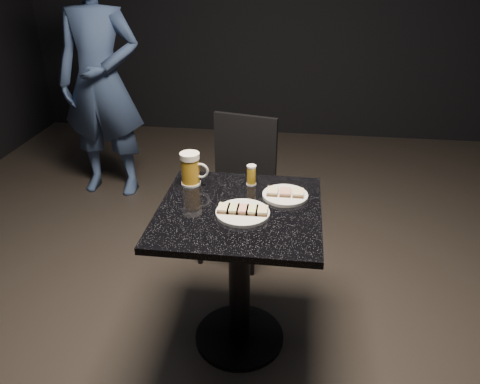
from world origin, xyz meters
name	(u,v)px	position (x,y,z in m)	size (l,w,h in m)	color
floor	(239,338)	(0.00, 0.00, 0.00)	(6.00, 6.00, 0.00)	black
plate_large	(243,213)	(0.02, -0.05, 0.76)	(0.23, 0.23, 0.01)	white
plate_small	(285,195)	(0.19, 0.13, 0.76)	(0.20, 0.20, 0.01)	white
patron	(100,82)	(-1.23, 1.52, 0.87)	(0.64, 0.42, 1.75)	navy
table	(239,255)	(0.00, 0.00, 0.51)	(0.70, 0.70, 0.75)	black
beer_mug	(191,169)	(-0.26, 0.21, 0.83)	(0.14, 0.09, 0.16)	silver
beer_tumbler	(251,175)	(0.03, 0.24, 0.80)	(0.05, 0.05, 0.10)	silver
chair	(239,179)	(-0.11, 0.79, 0.50)	(0.47, 0.47, 0.87)	black
canapes_on_plate_large	(243,209)	(0.02, -0.05, 0.77)	(0.21, 0.07, 0.02)	#4C3521
canapes_on_plate_small	(285,192)	(0.19, 0.13, 0.77)	(0.16, 0.07, 0.02)	#4C3521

